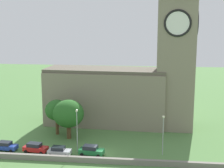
{
  "coord_description": "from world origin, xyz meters",
  "views": [
    {
      "loc": [
        8.46,
        -55.66,
        23.66
      ],
      "look_at": [
        1.21,
        6.94,
        11.42
      ],
      "focal_mm": 53.78,
      "sensor_mm": 36.0,
      "label": 1
    }
  ],
  "objects_px": {
    "tree_by_tower": "(68,114)",
    "car_green": "(91,150)",
    "car_red": "(35,148)",
    "car_silver": "(59,151)",
    "tree_churchyard": "(57,110)",
    "car_blue": "(6,146)",
    "streetlamp_west_mid": "(77,124)",
    "church": "(133,78)",
    "streetlamp_central": "(163,129)"
  },
  "relations": [
    {
      "from": "tree_by_tower",
      "to": "car_green",
      "type": "bearing_deg",
      "value": -53.1
    },
    {
      "from": "car_red",
      "to": "tree_by_tower",
      "type": "relative_size",
      "value": 0.58
    },
    {
      "from": "car_silver",
      "to": "tree_by_tower",
      "type": "xyz_separation_m",
      "value": [
        -0.37,
        8.68,
        4.3
      ]
    },
    {
      "from": "car_green",
      "to": "tree_churchyard",
      "type": "distance_m",
      "value": 14.18
    },
    {
      "from": "car_blue",
      "to": "streetlamp_west_mid",
      "type": "distance_m",
      "value": 13.93
    },
    {
      "from": "car_red",
      "to": "tree_churchyard",
      "type": "bearing_deg",
      "value": 82.7
    },
    {
      "from": "streetlamp_west_mid",
      "to": "tree_churchyard",
      "type": "distance_m",
      "value": 10.75
    },
    {
      "from": "streetlamp_west_mid",
      "to": "car_silver",
      "type": "bearing_deg",
      "value": -143.34
    },
    {
      "from": "car_red",
      "to": "streetlamp_west_mid",
      "type": "height_order",
      "value": "streetlamp_west_mid"
    },
    {
      "from": "car_red",
      "to": "streetlamp_west_mid",
      "type": "relative_size",
      "value": 0.58
    },
    {
      "from": "church",
      "to": "streetlamp_west_mid",
      "type": "xyz_separation_m",
      "value": [
        -9.1,
        -16.99,
        -5.52
      ]
    },
    {
      "from": "streetlamp_west_mid",
      "to": "streetlamp_central",
      "type": "relative_size",
      "value": 1.09
    },
    {
      "from": "church",
      "to": "streetlamp_central",
      "type": "xyz_separation_m",
      "value": [
        6.17,
        -16.75,
        -5.88
      ]
    },
    {
      "from": "streetlamp_west_mid",
      "to": "tree_by_tower",
      "type": "xyz_separation_m",
      "value": [
        -3.18,
        6.58,
        -0.04
      ]
    },
    {
      "from": "car_blue",
      "to": "car_green",
      "type": "relative_size",
      "value": 0.93
    },
    {
      "from": "car_red",
      "to": "car_green",
      "type": "xyz_separation_m",
      "value": [
        10.24,
        -0.13,
        0.02
      ]
    },
    {
      "from": "car_red",
      "to": "tree_by_tower",
      "type": "height_order",
      "value": "tree_by_tower"
    },
    {
      "from": "church",
      "to": "tree_by_tower",
      "type": "xyz_separation_m",
      "value": [
        -12.28,
        -10.41,
        -5.56
      ]
    },
    {
      "from": "car_blue",
      "to": "car_green",
      "type": "bearing_deg",
      "value": -1.84
    },
    {
      "from": "car_silver",
      "to": "tree_by_tower",
      "type": "bearing_deg",
      "value": 92.47
    },
    {
      "from": "car_silver",
      "to": "tree_churchyard",
      "type": "height_order",
      "value": "tree_churchyard"
    },
    {
      "from": "car_green",
      "to": "tree_by_tower",
      "type": "height_order",
      "value": "tree_by_tower"
    },
    {
      "from": "car_blue",
      "to": "car_silver",
      "type": "bearing_deg",
      "value": -6.91
    },
    {
      "from": "car_green",
      "to": "streetlamp_central",
      "type": "bearing_deg",
      "value": 7.26
    },
    {
      "from": "car_silver",
      "to": "church",
      "type": "bearing_deg",
      "value": 58.04
    },
    {
      "from": "church",
      "to": "car_red",
      "type": "height_order",
      "value": "church"
    },
    {
      "from": "car_blue",
      "to": "streetlamp_central",
      "type": "bearing_deg",
      "value": 2.17
    },
    {
      "from": "car_green",
      "to": "streetlamp_central",
      "type": "xyz_separation_m",
      "value": [
        12.5,
        1.59,
        3.9
      ]
    },
    {
      "from": "car_silver",
      "to": "car_green",
      "type": "xyz_separation_m",
      "value": [
        5.58,
        0.75,
        0.07
      ]
    },
    {
      "from": "car_silver",
      "to": "tree_churchyard",
      "type": "xyz_separation_m",
      "value": [
        -3.38,
        10.88,
        4.32
      ]
    },
    {
      "from": "car_blue",
      "to": "car_red",
      "type": "bearing_deg",
      "value": -3.79
    },
    {
      "from": "car_red",
      "to": "streetlamp_west_mid",
      "type": "distance_m",
      "value": 8.7
    },
    {
      "from": "church",
      "to": "streetlamp_central",
      "type": "height_order",
      "value": "church"
    },
    {
      "from": "car_green",
      "to": "streetlamp_west_mid",
      "type": "xyz_separation_m",
      "value": [
        -2.77,
        1.34,
        4.26
      ]
    },
    {
      "from": "streetlamp_central",
      "to": "streetlamp_west_mid",
      "type": "bearing_deg",
      "value": -179.07
    },
    {
      "from": "church",
      "to": "car_green",
      "type": "relative_size",
      "value": 7.42
    },
    {
      "from": "car_green",
      "to": "car_silver",
      "type": "bearing_deg",
      "value": -172.38
    },
    {
      "from": "car_silver",
      "to": "tree_by_tower",
      "type": "distance_m",
      "value": 9.69
    },
    {
      "from": "car_red",
      "to": "tree_churchyard",
      "type": "height_order",
      "value": "tree_churchyard"
    },
    {
      "from": "church",
      "to": "streetlamp_west_mid",
      "type": "relative_size",
      "value": 4.29
    },
    {
      "from": "car_red",
      "to": "church",
      "type": "bearing_deg",
      "value": 47.69
    },
    {
      "from": "streetlamp_central",
      "to": "church",
      "type": "bearing_deg",
      "value": 110.23
    },
    {
      "from": "car_red",
      "to": "car_green",
      "type": "distance_m",
      "value": 10.24
    },
    {
      "from": "church",
      "to": "car_green",
      "type": "distance_m",
      "value": 21.73
    },
    {
      "from": "car_blue",
      "to": "tree_by_tower",
      "type": "height_order",
      "value": "tree_by_tower"
    },
    {
      "from": "car_red",
      "to": "tree_churchyard",
      "type": "distance_m",
      "value": 10.95
    },
    {
      "from": "car_blue",
      "to": "car_silver",
      "type": "relative_size",
      "value": 1.04
    },
    {
      "from": "tree_churchyard",
      "to": "streetlamp_central",
      "type": "bearing_deg",
      "value": -21.7
    },
    {
      "from": "car_blue",
      "to": "car_green",
      "type": "distance_m",
      "value": 15.98
    },
    {
      "from": "church",
      "to": "car_red",
      "type": "distance_m",
      "value": 26.5
    }
  ]
}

